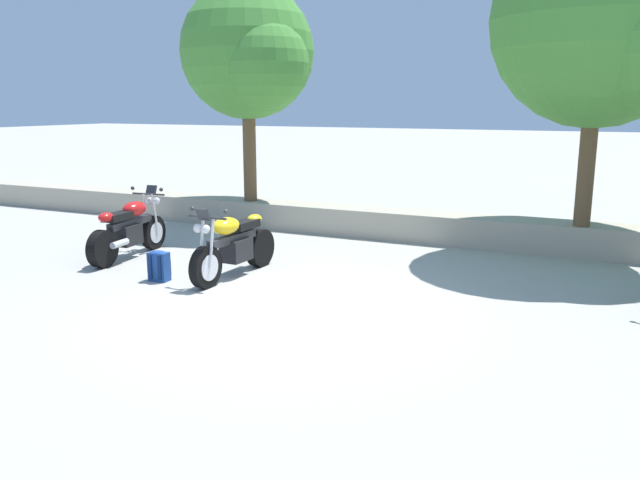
# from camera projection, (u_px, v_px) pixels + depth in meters

# --- Properties ---
(ground_plane) EXTENTS (120.00, 120.00, 0.00)m
(ground_plane) POSITION_uv_depth(u_px,v_px,m) (282.00, 305.00, 8.50)
(ground_plane) COLOR #A3A099
(stone_wall) EXTENTS (36.00, 0.80, 0.55)m
(stone_wall) POSITION_uv_depth(u_px,v_px,m) (397.00, 224.00, 12.69)
(stone_wall) COLOR #A89E89
(stone_wall) RESTS_ON ground
(motorcycle_red_near_left) EXTENTS (0.68, 2.07, 1.18)m
(motorcycle_red_near_left) POSITION_uv_depth(u_px,v_px,m) (130.00, 230.00, 11.02)
(motorcycle_red_near_left) COLOR black
(motorcycle_red_near_left) RESTS_ON ground
(motorcycle_yellow_centre) EXTENTS (0.67, 2.06, 1.18)m
(motorcycle_yellow_centre) POSITION_uv_depth(u_px,v_px,m) (233.00, 246.00, 9.77)
(motorcycle_yellow_centre) COLOR black
(motorcycle_yellow_centre) RESTS_ON ground
(rider_backpack) EXTENTS (0.31, 0.28, 0.47)m
(rider_backpack) POSITION_uv_depth(u_px,v_px,m) (159.00, 265.00, 9.60)
(rider_backpack) COLOR navy
(rider_backpack) RESTS_ON ground
(leafy_tree_far_left) EXTENTS (2.94, 2.80, 4.55)m
(leafy_tree_far_left) POSITION_uv_depth(u_px,v_px,m) (251.00, 54.00, 13.14)
(leafy_tree_far_left) COLOR brown
(leafy_tree_far_left) RESTS_ON stone_wall
(leafy_tree_mid_left) EXTENTS (3.67, 3.49, 5.15)m
(leafy_tree_mid_left) POSITION_uv_depth(u_px,v_px,m) (610.00, 24.00, 10.17)
(leafy_tree_mid_left) COLOR brown
(leafy_tree_mid_left) RESTS_ON stone_wall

